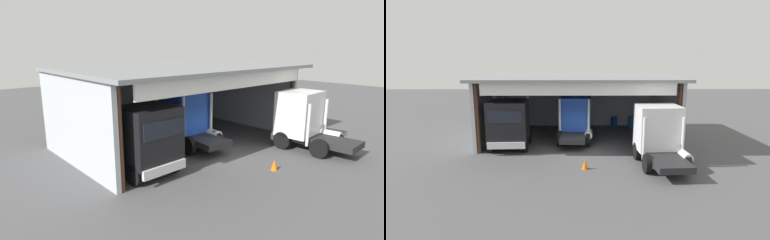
# 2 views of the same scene
# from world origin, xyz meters

# --- Properties ---
(ground_plane) EXTENTS (80.00, 80.00, 0.00)m
(ground_plane) POSITION_xyz_m (0.00, 0.00, 0.00)
(ground_plane) COLOR #4C4C4F
(ground_plane) RESTS_ON ground
(workshop_shed) EXTENTS (14.28, 9.50, 4.93)m
(workshop_shed) POSITION_xyz_m (0.00, 4.95, 3.45)
(workshop_shed) COLOR #ADB2B7
(workshop_shed) RESTS_ON ground
(truck_black_left_bay) EXTENTS (2.83, 4.72, 3.55)m
(truck_black_left_bay) POSITION_xyz_m (-4.75, 1.11, 1.81)
(truck_black_left_bay) COLOR black
(truck_black_left_bay) RESTS_ON ground
(truck_blue_center_left_bay) EXTENTS (2.59, 4.77, 3.36)m
(truck_blue_center_left_bay) POSITION_xyz_m (-0.19, 3.18, 1.77)
(truck_blue_center_left_bay) COLOR #1E47B7
(truck_blue_center_left_bay) RESTS_ON ground
(truck_white_yard_outside) EXTENTS (2.80, 4.85, 3.46)m
(truck_white_yard_outside) POSITION_xyz_m (4.81, -1.84, 1.78)
(truck_white_yard_outside) COLOR white
(truck_white_yard_outside) RESTS_ON ground
(oil_drum) EXTENTS (0.58, 0.58, 0.94)m
(oil_drum) POSITION_xyz_m (3.35, 7.81, 0.47)
(oil_drum) COLOR #194CB2
(oil_drum) RESTS_ON ground
(tool_cart) EXTENTS (0.90, 0.60, 1.00)m
(tool_cart) POSITION_xyz_m (5.05, 7.49, 0.50)
(tool_cart) COLOR #1E59A5
(tool_cart) RESTS_ON ground
(traffic_cone) EXTENTS (0.36, 0.36, 0.56)m
(traffic_cone) POSITION_xyz_m (0.36, -2.83, 0.28)
(traffic_cone) COLOR orange
(traffic_cone) RESTS_ON ground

